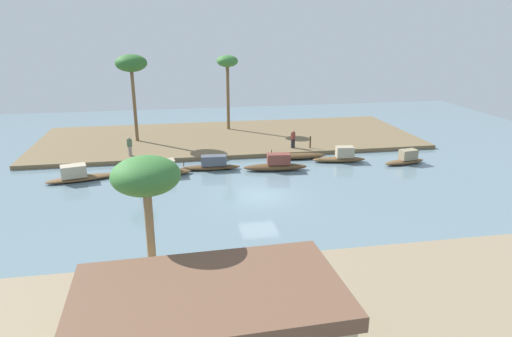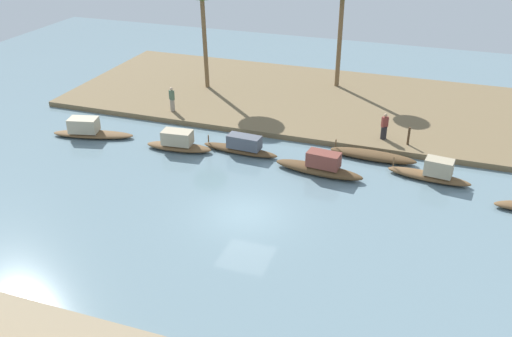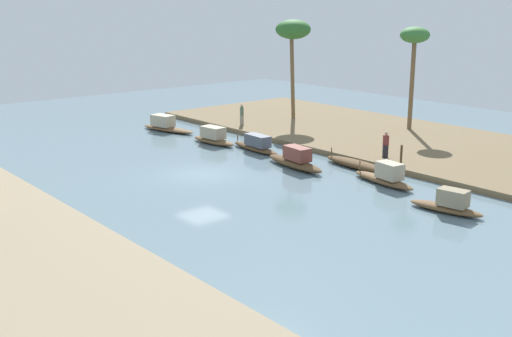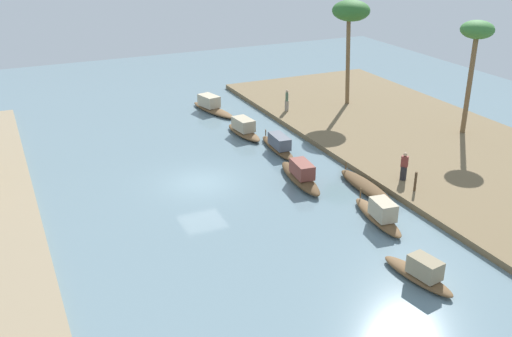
{
  "view_description": "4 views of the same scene",
  "coord_description": "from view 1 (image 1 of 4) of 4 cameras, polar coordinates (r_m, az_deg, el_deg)",
  "views": [
    {
      "loc": [
        5.27,
        28.02,
        10.91
      ],
      "look_at": [
        -0.38,
        -3.09,
        0.91
      ],
      "focal_mm": 32.15,
      "sensor_mm": 36.0,
      "label": 1
    },
    {
      "loc": [
        -8.03,
        21.39,
        14.3
      ],
      "look_at": [
        0.58,
        -3.11,
        0.85
      ],
      "focal_mm": 39.36,
      "sensor_mm": 36.0,
      "label": 2
    },
    {
      "loc": [
        -29.19,
        20.33,
        9.64
      ],
      "look_at": [
        -3.45,
        -1.19,
        0.85
      ],
      "focal_mm": 44.58,
      "sensor_mm": 36.0,
      "label": 3
    },
    {
      "loc": [
        -29.12,
        9.89,
        14.01
      ],
      "look_at": [
        -0.63,
        -3.18,
        0.57
      ],
      "focal_mm": 41.35,
      "sensor_mm": 36.0,
      "label": 4
    }
  ],
  "objects": [
    {
      "name": "riverbank_left",
      "position": [
        45.44,
        -3.35,
        3.86
      ],
      "size": [
        36.16,
        14.0,
        0.35
      ],
      "primitive_type": "cube",
      "color": "brown",
      "rests_on": "ground"
    },
    {
      "name": "palm_tree_left_far",
      "position": [
        43.62,
        -15.26,
        12.29
      ],
      "size": [
        2.84,
        2.84,
        7.99
      ],
      "color": "brown",
      "rests_on": "riverbank_left"
    },
    {
      "name": "sampan_near_left_bank",
      "position": [
        38.86,
        5.1,
        1.55
      ],
      "size": [
        4.98,
        1.26,
        0.88
      ],
      "rotation": [
        0.0,
        0.0,
        -0.03
      ],
      "color": "brown",
      "rests_on": "river_water"
    },
    {
      "name": "palm_tree_right_tall",
      "position": [
        16.7,
        -13.51,
        -1.41
      ],
      "size": [
        2.47,
        2.47,
        6.12
      ],
      "color": "#7F6647",
      "rests_on": "riverbank_right"
    },
    {
      "name": "river_water",
      "position": [
        30.53,
        0.33,
        -3.38
      ],
      "size": [
        67.79,
        67.79,
        0.0
      ],
      "primitive_type": "plane",
      "color": "slate",
      "rests_on": "ground"
    },
    {
      "name": "sampan_foreground",
      "position": [
        39.19,
        18.15,
        1.16
      ],
      "size": [
        3.75,
        1.48,
        1.18
      ],
      "rotation": [
        0.0,
        0.0,
        0.16
      ],
      "color": "brown",
      "rests_on": "river_water"
    },
    {
      "name": "riverside_building",
      "position": [
        14.75,
        -5.69,
        -19.81
      ],
      "size": [
        8.07,
        4.82,
        3.22
      ],
      "rotation": [
        0.0,
        0.0,
        0.03
      ],
      "color": "beige",
      "rests_on": "riverbank_right"
    },
    {
      "name": "palm_tree_left_near",
      "position": [
        47.47,
        -3.58,
        12.69
      ],
      "size": [
        2.16,
        2.16,
        7.58
      ],
      "color": "brown",
      "rests_on": "riverbank_left"
    },
    {
      "name": "person_by_mooring",
      "position": [
        39.62,
        -15.43,
        2.57
      ],
      "size": [
        0.41,
        0.4,
        1.66
      ],
      "rotation": [
        0.0,
        0.0,
        2.71
      ],
      "color": "gray",
      "rests_on": "riverbank_left"
    },
    {
      "name": "sampan_midstream",
      "position": [
        35.92,
        -5.51,
        0.52
      ],
      "size": [
        4.72,
        1.17,
        1.13
      ],
      "rotation": [
        0.0,
        0.0,
        -0.06
      ],
      "color": "brown",
      "rests_on": "river_water"
    },
    {
      "name": "mooring_post",
      "position": [
        40.97,
        6.77,
        3.28
      ],
      "size": [
        0.14,
        0.14,
        1.1
      ],
      "primitive_type": "cylinder",
      "color": "#4C3823",
      "rests_on": "riverbank_left"
    },
    {
      "name": "sampan_upstream_small",
      "position": [
        35.63,
        2.54,
        0.49
      ],
      "size": [
        5.05,
        1.6,
        1.33
      ],
      "rotation": [
        0.0,
        0.0,
        -0.1
      ],
      "color": "brown",
      "rests_on": "river_water"
    },
    {
      "name": "sampan_open_hull",
      "position": [
        35.02,
        -11.41,
        -0.15
      ],
      "size": [
        4.08,
        1.48,
        1.22
      ],
      "rotation": [
        0.0,
        0.0,
        0.1
      ],
      "color": "brown",
      "rests_on": "river_water"
    },
    {
      "name": "sampan_with_red_awning",
      "position": [
        38.45,
        10.56,
        1.48
      ],
      "size": [
        4.46,
        1.49,
        1.29
      ],
      "rotation": [
        0.0,
        0.0,
        -0.12
      ],
      "color": "brown",
      "rests_on": "river_water"
    },
    {
      "name": "person_on_near_bank",
      "position": [
        40.88,
        4.63,
        3.51
      ],
      "size": [
        0.5,
        0.5,
        1.62
      ],
      "rotation": [
        0.0,
        0.0,
        3.8
      ],
      "color": "#232328",
      "rests_on": "riverbank_left"
    },
    {
      "name": "sampan_downstream_large",
      "position": [
        35.62,
        -21.22,
        -0.76
      ],
      "size": [
        5.21,
        2.31,
        1.22
      ],
      "rotation": [
        0.0,
        0.0,
        0.24
      ],
      "color": "brown",
      "rests_on": "river_water"
    }
  ]
}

